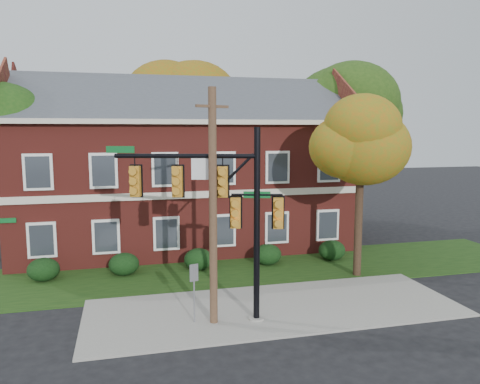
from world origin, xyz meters
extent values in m
plane|color=black|center=(0.00, 0.00, 0.00)|extent=(120.00, 120.00, 0.00)
cube|color=gray|center=(0.00, 1.00, 0.04)|extent=(14.00, 5.00, 0.08)
cube|color=#193811|center=(0.00, 6.00, 0.02)|extent=(30.00, 6.00, 0.04)
cube|color=maroon|center=(-2.00, 12.00, 3.50)|extent=(18.00, 8.00, 7.00)
cube|color=beige|center=(-2.00, 12.00, 7.12)|extent=(18.80, 8.80, 0.24)
cube|color=beige|center=(-2.00, 7.97, 3.50)|extent=(18.00, 0.12, 0.35)
ellipsoid|color=black|center=(-9.00, 6.70, 0.53)|extent=(1.40, 1.26, 1.05)
ellipsoid|color=black|center=(-5.50, 6.70, 0.53)|extent=(1.40, 1.26, 1.05)
ellipsoid|color=black|center=(-2.00, 6.70, 0.53)|extent=(1.40, 1.26, 1.05)
ellipsoid|color=black|center=(1.50, 6.70, 0.53)|extent=(1.40, 1.26, 1.05)
ellipsoid|color=black|center=(5.00, 6.70, 0.53)|extent=(1.40, 1.26, 1.05)
cylinder|color=black|center=(5.00, 4.00, 2.88)|extent=(0.36, 0.36, 5.76)
ellipsoid|color=#B2550F|center=(5.00, 4.00, 6.48)|extent=(4.25, 4.25, 3.60)
ellipsoid|color=#B2550F|center=(5.62, 3.62, 7.08)|extent=(3.50, 3.50, 3.00)
ellipsoid|color=#173F11|center=(-11.25, 10.55, 7.08)|extent=(4.20, 4.20, 3.60)
cylinder|color=black|center=(9.00, 13.00, 3.52)|extent=(0.36, 0.36, 7.04)
ellipsoid|color=#1C3C10|center=(9.00, 13.00, 7.92)|extent=(5.95, 5.95, 5.04)
ellipsoid|color=#1C3C10|center=(9.88, 12.47, 8.52)|extent=(4.90, 4.90, 4.20)
cylinder|color=black|center=(-1.00, 20.00, 3.84)|extent=(0.36, 0.36, 7.68)
ellipsoid|color=#AA480E|center=(-1.00, 20.00, 8.64)|extent=(6.46, 6.46, 5.47)
ellipsoid|color=#AA480E|center=(-0.05, 19.43, 9.24)|extent=(5.32, 5.32, 4.56)
cylinder|color=gray|center=(-1.00, 0.05, 0.08)|extent=(0.54, 0.54, 0.16)
cylinder|color=black|center=(-1.00, 0.05, 3.40)|extent=(0.27, 0.27, 6.81)
cylinder|color=black|center=(-3.33, 0.75, 5.83)|extent=(4.70, 1.55, 0.16)
cylinder|color=black|center=(-1.00, 0.05, 4.52)|extent=(1.70, 0.58, 0.08)
cube|color=#C17E1F|center=(-5.00, 1.25, 4.96)|extent=(0.49, 0.40, 1.13)
cube|color=#C17E1F|center=(-3.61, 0.83, 4.96)|extent=(0.49, 0.40, 1.13)
cube|color=#C17E1F|center=(-2.12, 0.38, 4.96)|extent=(0.49, 0.40, 1.13)
cube|color=silver|center=(-2.86, 0.61, 5.40)|extent=(0.57, 0.21, 0.73)
cube|color=#0B5720|center=(-5.47, 1.39, 6.05)|extent=(0.94, 0.32, 0.23)
cube|color=#C17E1F|center=(-1.70, 0.26, 3.89)|extent=(0.49, 0.40, 1.13)
cube|color=#C17E1F|center=(-0.30, -0.16, 3.89)|extent=(0.49, 0.40, 1.13)
cube|color=#0B5720|center=(-1.00, 0.05, 4.52)|extent=(0.90, 0.30, 0.22)
cylinder|color=#4D3624|center=(-2.50, 0.19, 4.05)|extent=(0.35, 0.35, 8.11)
cube|color=#4D3624|center=(-2.50, 0.19, 7.48)|extent=(1.20, 0.58, 0.09)
cylinder|color=slate|center=(-3.15, 0.36, 1.07)|extent=(0.07, 0.07, 2.14)
cube|color=slate|center=(-3.15, 0.36, 1.85)|extent=(0.31, 0.12, 0.60)
camera|label=1|loc=(-5.40, -15.09, 6.68)|focal=35.00mm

